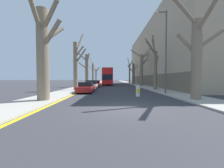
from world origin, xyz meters
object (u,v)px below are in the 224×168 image
(street_tree_left_4, at_px, (96,75))
(street_tree_left_1, at_px, (76,64))
(double_decker_bus, at_px, (108,76))
(parked_car_1, at_px, (91,85))
(traffic_bollard, at_px, (138,91))
(street_tree_right_3, at_px, (133,73))
(street_tree_right_0, at_px, (197,55))
(street_tree_right_1, at_px, (155,66))
(street_tree_right_4, at_px, (130,72))
(parked_car_0, at_px, (86,88))
(street_tree_left_3, at_px, (93,73))
(lamp_post, at_px, (165,49))
(street_tree_left_0, at_px, (43,51))
(street_tree_right_2, at_px, (142,68))
(parked_car_2, at_px, (95,84))
(street_tree_left_2, at_px, (87,69))

(street_tree_left_4, bearing_deg, street_tree_left_1, -89.56)
(double_decker_bus, distance_m, parked_car_1, 16.73)
(parked_car_1, relative_size, traffic_bollard, 3.84)
(street_tree_right_3, bearing_deg, parked_car_1, -116.45)
(street_tree_right_0, xyz_separation_m, parked_car_1, (-9.74, 11.86, -2.91))
(street_tree_left_1, distance_m, street_tree_right_1, 11.48)
(street_tree_right_4, distance_m, parked_car_0, 34.91)
(street_tree_left_1, relative_size, street_tree_left_3, 1.07)
(lamp_post, bearing_deg, street_tree_right_0, -80.96)
(street_tree_left_3, bearing_deg, street_tree_left_1, -89.61)
(lamp_post, bearing_deg, street_tree_right_3, 88.79)
(street_tree_right_0, xyz_separation_m, street_tree_right_1, (-0.19, 10.37, -0.02))
(street_tree_right_0, height_order, double_decker_bus, street_tree_right_0)
(street_tree_left_1, xyz_separation_m, street_tree_right_4, (11.53, 30.09, 0.08))
(street_tree_left_1, height_order, traffic_bollard, street_tree_left_1)
(double_decker_bus, bearing_deg, street_tree_right_3, 20.55)
(street_tree_left_0, relative_size, street_tree_right_2, 0.85)
(street_tree_right_1, height_order, double_decker_bus, street_tree_right_1)
(lamp_post, height_order, traffic_bollard, lamp_post)
(street_tree_right_2, bearing_deg, street_tree_left_0, -119.33)
(double_decker_bus, height_order, lamp_post, lamp_post)
(street_tree_left_3, relative_size, street_tree_right_2, 0.90)
(street_tree_right_2, distance_m, street_tree_right_4, 19.63)
(parked_car_0, bearing_deg, street_tree_left_3, 94.85)
(street_tree_left_3, xyz_separation_m, street_tree_right_4, (11.67, 9.00, 0.58))
(parked_car_2, bearing_deg, street_tree_right_4, 66.35)
(double_decker_bus, bearing_deg, lamp_post, -74.16)
(street_tree_right_4, distance_m, lamp_post, 35.40)
(street_tree_left_0, bearing_deg, street_tree_left_3, 90.21)
(street_tree_left_2, xyz_separation_m, parked_car_0, (2.10, -13.71, -3.07))
(street_tree_left_1, bearing_deg, traffic_bollard, -43.27)
(street_tree_right_2, xyz_separation_m, parked_car_1, (-9.75, -8.58, -3.36))
(street_tree_left_2, distance_m, traffic_bollard, 19.50)
(street_tree_left_4, relative_size, double_decker_bus, 0.54)
(street_tree_right_0, bearing_deg, street_tree_left_2, 120.15)
(street_tree_right_0, xyz_separation_m, street_tree_right_4, (-0.14, 40.08, 0.31))
(traffic_bollard, bearing_deg, double_decker_bus, 97.62)
(street_tree_left_0, distance_m, street_tree_left_4, 42.18)
(street_tree_right_0, height_order, street_tree_right_2, street_tree_right_2)
(street_tree_right_3, xyz_separation_m, double_decker_bus, (-7.27, -2.72, -0.77))
(street_tree_right_0, distance_m, street_tree_right_3, 31.07)
(street_tree_left_4, relative_size, street_tree_right_1, 0.76)
(street_tree_left_0, bearing_deg, street_tree_left_4, 90.29)
(street_tree_left_4, height_order, parked_car_2, street_tree_left_4)
(street_tree_right_1, bearing_deg, street_tree_left_4, 110.47)
(street_tree_left_0, bearing_deg, street_tree_right_1, 43.10)
(street_tree_left_2, height_order, street_tree_right_4, street_tree_right_4)
(street_tree_right_0, relative_size, traffic_bollard, 7.50)
(double_decker_bus, height_order, parked_car_0, double_decker_bus)
(street_tree_right_1, bearing_deg, street_tree_right_4, 89.90)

